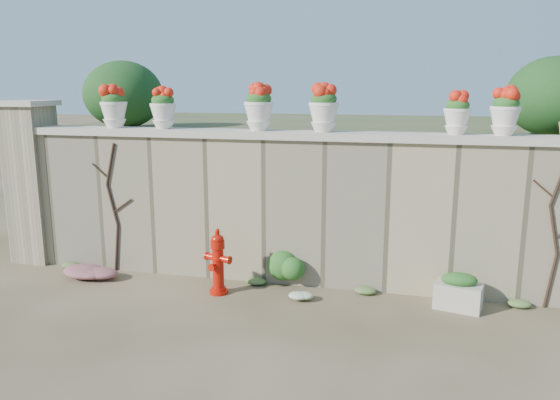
# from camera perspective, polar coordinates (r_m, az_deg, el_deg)

# --- Properties ---
(ground) EXTENTS (80.00, 80.00, 0.00)m
(ground) POSITION_cam_1_polar(r_m,az_deg,el_deg) (6.19, -1.87, -14.01)
(ground) COLOR #473C23
(ground) RESTS_ON ground
(stone_wall) EXTENTS (8.00, 0.40, 2.00)m
(stone_wall) POSITION_cam_1_polar(r_m,az_deg,el_deg) (7.52, 1.71, -1.20)
(stone_wall) COLOR #968864
(stone_wall) RESTS_ON ground
(wall_cap) EXTENTS (8.10, 0.52, 0.10)m
(wall_cap) POSITION_cam_1_polar(r_m,az_deg,el_deg) (7.35, 1.76, 6.80)
(wall_cap) COLOR beige
(wall_cap) RESTS_ON stone_wall
(gate_pillar) EXTENTS (0.72, 0.72, 2.48)m
(gate_pillar) POSITION_cam_1_polar(r_m,az_deg,el_deg) (9.23, -24.38, 1.83)
(gate_pillar) COLOR #968864
(gate_pillar) RESTS_ON ground
(raised_fill) EXTENTS (9.00, 6.00, 2.00)m
(raised_fill) POSITION_cam_1_polar(r_m,az_deg,el_deg) (10.61, 5.27, 2.63)
(raised_fill) COLOR #384C23
(raised_fill) RESTS_ON ground
(back_shrub_left) EXTENTS (1.30, 1.30, 1.10)m
(back_shrub_left) POSITION_cam_1_polar(r_m,az_deg,el_deg) (9.59, -16.04, 10.55)
(back_shrub_left) COLOR #143814
(back_shrub_left) RESTS_ON raised_fill
(back_shrub_right) EXTENTS (1.30, 1.30, 1.10)m
(back_shrub_right) POSITION_cam_1_polar(r_m,az_deg,el_deg) (8.58, 26.78, 9.63)
(back_shrub_right) COLOR #143814
(back_shrub_right) RESTS_ON raised_fill
(vine_left) EXTENTS (0.60, 0.04, 1.91)m
(vine_left) POSITION_cam_1_polar(r_m,az_deg,el_deg) (8.28, -17.04, -0.56)
(vine_left) COLOR black
(vine_left) RESTS_ON ground
(vine_right) EXTENTS (0.60, 0.04, 1.91)m
(vine_right) POSITION_cam_1_polar(r_m,az_deg,el_deg) (7.36, 26.77, -2.86)
(vine_right) COLOR black
(vine_right) RESTS_ON ground
(fire_hydrant) EXTENTS (0.38, 0.27, 0.88)m
(fire_hydrant) POSITION_cam_1_polar(r_m,az_deg,el_deg) (7.24, -6.51, -6.39)
(fire_hydrant) COLOR #B61207
(fire_hydrant) RESTS_ON ground
(planter_box) EXTENTS (0.61, 0.44, 0.46)m
(planter_box) POSITION_cam_1_polar(r_m,az_deg,el_deg) (7.14, 18.15, -9.14)
(planter_box) COLOR beige
(planter_box) RESTS_ON ground
(green_shrub) EXTENTS (0.65, 0.58, 0.62)m
(green_shrub) POSITION_cam_1_polar(r_m,az_deg,el_deg) (7.45, 1.02, -6.85)
(green_shrub) COLOR #1E5119
(green_shrub) RESTS_ON ground
(magenta_clump) EXTENTS (0.80, 0.53, 0.21)m
(magenta_clump) POSITION_cam_1_polar(r_m,az_deg,el_deg) (8.28, -19.12, -7.06)
(magenta_clump) COLOR #BC256A
(magenta_clump) RESTS_ON ground
(white_flowers) EXTENTS (0.44, 0.35, 0.16)m
(white_flowers) POSITION_cam_1_polar(r_m,az_deg,el_deg) (7.04, 2.40, -9.99)
(white_flowers) COLOR white
(white_flowers) RESTS_ON ground
(urn_pot_0) EXTENTS (0.38, 0.38, 0.60)m
(urn_pot_0) POSITION_cam_1_polar(r_m,az_deg,el_deg) (8.30, -16.97, 9.28)
(urn_pot_0) COLOR silver
(urn_pot_0) RESTS_ON wall_cap
(urn_pot_1) EXTENTS (0.37, 0.37, 0.57)m
(urn_pot_1) POSITION_cam_1_polar(r_m,az_deg,el_deg) (7.94, -12.12, 9.34)
(urn_pot_1) COLOR silver
(urn_pot_1) RESTS_ON wall_cap
(urn_pot_2) EXTENTS (0.40, 0.40, 0.62)m
(urn_pot_2) POSITION_cam_1_polar(r_m,az_deg,el_deg) (7.45, -2.24, 9.62)
(urn_pot_2) COLOR silver
(urn_pot_2) RESTS_ON wall_cap
(urn_pot_3) EXTENTS (0.39, 0.39, 0.62)m
(urn_pot_3) POSITION_cam_1_polar(r_m,az_deg,el_deg) (7.26, 4.60, 9.52)
(urn_pot_3) COLOR silver
(urn_pot_3) RESTS_ON wall_cap
(urn_pot_4) EXTENTS (0.33, 0.33, 0.52)m
(urn_pot_4) POSITION_cam_1_polar(r_m,az_deg,el_deg) (7.19, 18.02, 8.57)
(urn_pot_4) COLOR silver
(urn_pot_4) RESTS_ON wall_cap
(urn_pot_5) EXTENTS (0.36, 0.36, 0.57)m
(urn_pot_5) POSITION_cam_1_polar(r_m,az_deg,el_deg) (7.26, 22.47, 8.46)
(urn_pot_5) COLOR silver
(urn_pot_5) RESTS_ON wall_cap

